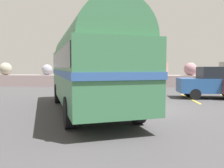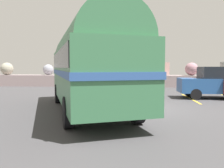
% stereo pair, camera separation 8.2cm
% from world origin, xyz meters
% --- Properties ---
extents(ground, '(32.00, 26.00, 0.02)m').
position_xyz_m(ground, '(0.00, 0.00, 0.01)').
color(ground, '#3F3D3F').
extents(breakwater, '(31.36, 2.05, 2.34)m').
position_xyz_m(breakwater, '(-0.05, 11.80, 0.70)').
color(breakwater, gray).
rests_on(breakwater, ground).
extents(vintage_coach, '(5.37, 8.86, 3.70)m').
position_xyz_m(vintage_coach, '(-2.26, -0.83, 2.05)').
color(vintage_coach, black).
rests_on(vintage_coach, ground).
extents(parked_car_nearest, '(4.11, 1.75, 1.86)m').
position_xyz_m(parked_car_nearest, '(4.49, 3.69, 0.97)').
color(parked_car_nearest, black).
rests_on(parked_car_nearest, ground).
extents(lamp_post, '(0.91, 0.24, 5.80)m').
position_xyz_m(lamp_post, '(0.15, 6.28, 3.30)').
color(lamp_post, '#5B5B60').
rests_on(lamp_post, ground).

